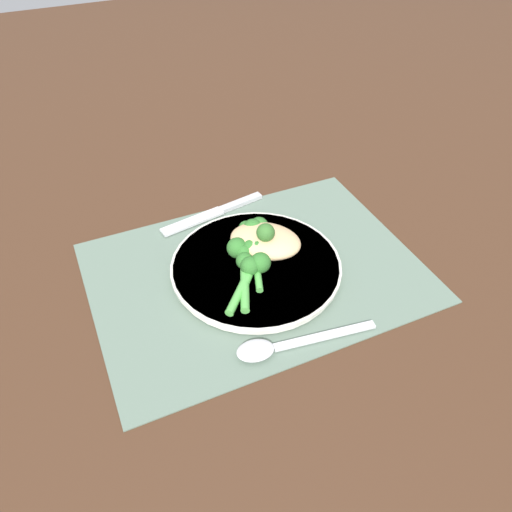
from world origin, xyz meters
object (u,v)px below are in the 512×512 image
(broccoli_stalk_front, at_px, (251,268))
(spoon, at_px, (274,347))
(plate, at_px, (256,267))
(knife, at_px, (215,213))
(broccoli_stalk_right, at_px, (254,232))
(broccoli_stalk_rear, at_px, (260,252))
(broccoli_stalk_left, at_px, (244,255))
(chicken_fillet, at_px, (265,241))

(broccoli_stalk_front, relative_size, spoon, 0.49)
(plate, height_order, broccoli_stalk_front, broccoli_stalk_front)
(knife, xyz_separation_m, spoon, (-0.03, -0.29, 0.00))
(broccoli_stalk_right, bearing_deg, knife, 123.70)
(broccoli_stalk_right, relative_size, broccoli_stalk_rear, 1.59)
(broccoli_stalk_left, xyz_separation_m, knife, (0.01, 0.14, -0.02))
(spoon, bearing_deg, broccoli_stalk_rear, -10.14)
(plate, distance_m, broccoli_stalk_front, 0.03)
(plate, xyz_separation_m, knife, (-0.01, 0.15, -0.01))
(broccoli_stalk_right, bearing_deg, broccoli_stalk_front, -98.63)
(knife, distance_m, spoon, 0.30)
(chicken_fillet, bearing_deg, plate, -137.01)
(broccoli_stalk_right, bearing_deg, broccoli_stalk_left, -111.51)
(chicken_fillet, xyz_separation_m, spoon, (-0.06, -0.16, -0.02))
(chicken_fillet, xyz_separation_m, broccoli_stalk_right, (-0.01, 0.03, -0.00))
(broccoli_stalk_front, distance_m, spoon, 0.13)
(broccoli_stalk_left, bearing_deg, broccoli_stalk_front, -71.35)
(plate, bearing_deg, broccoli_stalk_front, -133.01)
(plate, bearing_deg, chicken_fillet, 42.99)
(chicken_fillet, relative_size, broccoli_stalk_right, 0.97)
(broccoli_stalk_left, distance_m, knife, 0.15)
(broccoli_stalk_rear, bearing_deg, spoon, -68.18)
(broccoli_stalk_left, height_order, broccoli_stalk_front, broccoli_stalk_left)
(plate, height_order, broccoli_stalk_right, broccoli_stalk_right)
(broccoli_stalk_right, height_order, broccoli_stalk_left, same)
(broccoli_stalk_right, relative_size, broccoli_stalk_front, 1.47)
(broccoli_stalk_left, height_order, knife, broccoli_stalk_left)
(broccoli_stalk_front, distance_m, knife, 0.17)
(knife, bearing_deg, broccoli_stalk_front, 166.86)
(broccoli_stalk_front, bearing_deg, chicken_fillet, 86.76)
(chicken_fillet, relative_size, broccoli_stalk_left, 1.03)
(knife, bearing_deg, spoon, 163.90)
(broccoli_stalk_rear, height_order, broccoli_stalk_front, same)
(plate, relative_size, broccoli_stalk_right, 1.83)
(knife, height_order, spoon, spoon)
(broccoli_stalk_left, relative_size, broccoli_stalk_front, 1.38)
(broccoli_stalk_rear, relative_size, knife, 0.45)
(broccoli_stalk_right, relative_size, knife, 0.72)
(knife, bearing_deg, broccoli_stalk_rear, 176.10)
(broccoli_stalk_rear, distance_m, broccoli_stalk_left, 0.02)
(spoon, bearing_deg, broccoli_stalk_left, -1.36)
(chicken_fillet, distance_m, broccoli_stalk_left, 0.04)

